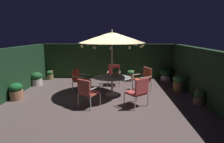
{
  "coord_description": "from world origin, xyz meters",
  "views": [
    {
      "loc": [
        0.53,
        -6.68,
        2.47
      ],
      "look_at": [
        0.3,
        0.18,
        0.99
      ],
      "focal_mm": 27.9,
      "sensor_mm": 36.0,
      "label": 1
    }
  ],
  "objects_px": {
    "potted_plant_back_right": "(16,91)",
    "potted_plant_left_far": "(130,75)",
    "patio_chair_northeast": "(87,91)",
    "potted_plant_right_far": "(200,97)",
    "patio_umbrella": "(112,37)",
    "potted_plant_back_center": "(166,74)",
    "potted_plant_right_near": "(50,75)",
    "patio_chair_southeast": "(144,78)",
    "patio_chair_south": "(114,74)",
    "patio_chair_east": "(138,90)",
    "patio_chair_north": "(80,78)",
    "potted_plant_left_near": "(37,78)",
    "centerpiece_planter": "(116,71)",
    "patio_dining_table": "(112,80)",
    "potted_plant_front_corner": "(179,82)"
  },
  "relations": [
    {
      "from": "potted_plant_back_right",
      "to": "potted_plant_left_far",
      "type": "bearing_deg",
      "value": 32.46
    },
    {
      "from": "patio_chair_northeast",
      "to": "potted_plant_right_far",
      "type": "relative_size",
      "value": 1.93
    },
    {
      "from": "potted_plant_right_far",
      "to": "patio_umbrella",
      "type": "bearing_deg",
      "value": 164.3
    },
    {
      "from": "potted_plant_back_center",
      "to": "potted_plant_right_near",
      "type": "bearing_deg",
      "value": 179.8
    },
    {
      "from": "patio_chair_southeast",
      "to": "potted_plant_back_center",
      "type": "bearing_deg",
      "value": 51.51
    },
    {
      "from": "patio_chair_northeast",
      "to": "potted_plant_back_center",
      "type": "distance_m",
      "value": 5.22
    },
    {
      "from": "potted_plant_left_far",
      "to": "patio_chair_south",
      "type": "bearing_deg",
      "value": -139.32
    },
    {
      "from": "patio_chair_east",
      "to": "potted_plant_back_right",
      "type": "distance_m",
      "value": 4.65
    },
    {
      "from": "patio_chair_north",
      "to": "potted_plant_back_right",
      "type": "xyz_separation_m",
      "value": [
        -2.23,
        -1.1,
        -0.24
      ]
    },
    {
      "from": "patio_chair_south",
      "to": "potted_plant_back_center",
      "type": "bearing_deg",
      "value": 18.26
    },
    {
      "from": "patio_chair_northeast",
      "to": "patio_chair_south",
      "type": "height_order",
      "value": "patio_chair_northeast"
    },
    {
      "from": "patio_chair_northeast",
      "to": "potted_plant_left_near",
      "type": "bearing_deg",
      "value": 139.13
    },
    {
      "from": "patio_chair_east",
      "to": "potted_plant_back_right",
      "type": "xyz_separation_m",
      "value": [
        -4.61,
        0.54,
        -0.26
      ]
    },
    {
      "from": "centerpiece_planter",
      "to": "potted_plant_back_right",
      "type": "xyz_separation_m",
      "value": [
        -3.82,
        -0.77,
        -0.65
      ]
    },
    {
      "from": "centerpiece_planter",
      "to": "potted_plant_right_near",
      "type": "distance_m",
      "value": 4.45
    },
    {
      "from": "patio_chair_north",
      "to": "patio_chair_northeast",
      "type": "height_order",
      "value": "patio_chair_northeast"
    },
    {
      "from": "patio_chair_east",
      "to": "potted_plant_left_far",
      "type": "relative_size",
      "value": 1.77
    },
    {
      "from": "centerpiece_planter",
      "to": "patio_chair_east",
      "type": "xyz_separation_m",
      "value": [
        0.78,
        -1.31,
        -0.38
      ]
    },
    {
      "from": "centerpiece_planter",
      "to": "potted_plant_back_center",
      "type": "distance_m",
      "value": 3.61
    },
    {
      "from": "patio_dining_table",
      "to": "potted_plant_front_corner",
      "type": "relative_size",
      "value": 2.18
    },
    {
      "from": "patio_dining_table",
      "to": "patio_chair_southeast",
      "type": "bearing_deg",
      "value": 23.65
    },
    {
      "from": "centerpiece_planter",
      "to": "potted_plant_back_center",
      "type": "height_order",
      "value": "centerpiece_planter"
    },
    {
      "from": "centerpiece_planter",
      "to": "potted_plant_front_corner",
      "type": "height_order",
      "value": "centerpiece_planter"
    },
    {
      "from": "patio_chair_southeast",
      "to": "potted_plant_right_far",
      "type": "distance_m",
      "value": 2.35
    },
    {
      "from": "patio_chair_south",
      "to": "potted_plant_right_far",
      "type": "height_order",
      "value": "patio_chair_south"
    },
    {
      "from": "patio_umbrella",
      "to": "patio_chair_north",
      "type": "height_order",
      "value": "patio_umbrella"
    },
    {
      "from": "potted_plant_back_right",
      "to": "potted_plant_right_near",
      "type": "relative_size",
      "value": 1.31
    },
    {
      "from": "centerpiece_planter",
      "to": "patio_chair_northeast",
      "type": "height_order",
      "value": "centerpiece_planter"
    },
    {
      "from": "patio_umbrella",
      "to": "potted_plant_right_far",
      "type": "distance_m",
      "value": 3.9
    },
    {
      "from": "patio_umbrella",
      "to": "potted_plant_right_far",
      "type": "relative_size",
      "value": 5.08
    },
    {
      "from": "potted_plant_back_center",
      "to": "patio_chair_east",
      "type": "bearing_deg",
      "value": -117.69
    },
    {
      "from": "patio_chair_north",
      "to": "patio_chair_south",
      "type": "relative_size",
      "value": 0.98
    },
    {
      "from": "centerpiece_planter",
      "to": "patio_chair_north",
      "type": "height_order",
      "value": "centerpiece_planter"
    },
    {
      "from": "patio_chair_south",
      "to": "potted_plant_back_center",
      "type": "distance_m",
      "value": 2.96
    },
    {
      "from": "patio_chair_east",
      "to": "potted_plant_front_corner",
      "type": "xyz_separation_m",
      "value": [
        2.0,
        1.85,
        -0.2
      ]
    },
    {
      "from": "patio_dining_table",
      "to": "potted_plant_right_near",
      "type": "distance_m",
      "value": 4.35
    },
    {
      "from": "patio_dining_table",
      "to": "potted_plant_right_near",
      "type": "xyz_separation_m",
      "value": [
        -3.56,
        2.47,
        -0.36
      ]
    },
    {
      "from": "patio_chair_south",
      "to": "patio_chair_north",
      "type": "bearing_deg",
      "value": -144.45
    },
    {
      "from": "centerpiece_planter",
      "to": "patio_chair_north",
      "type": "distance_m",
      "value": 1.68
    },
    {
      "from": "patio_chair_south",
      "to": "potted_plant_left_far",
      "type": "relative_size",
      "value": 1.67
    },
    {
      "from": "potted_plant_right_far",
      "to": "potted_plant_back_center",
      "type": "xyz_separation_m",
      "value": [
        -0.32,
        3.33,
        0.08
      ]
    },
    {
      "from": "potted_plant_back_right",
      "to": "patio_chair_east",
      "type": "bearing_deg",
      "value": -6.72
    },
    {
      "from": "patio_dining_table",
      "to": "potted_plant_front_corner",
      "type": "distance_m",
      "value": 3.03
    },
    {
      "from": "patio_chair_southeast",
      "to": "potted_plant_right_near",
      "type": "relative_size",
      "value": 2.05
    },
    {
      "from": "potted_plant_left_far",
      "to": "potted_plant_front_corner",
      "type": "relative_size",
      "value": 0.81
    },
    {
      "from": "potted_plant_right_far",
      "to": "potted_plant_back_right",
      "type": "bearing_deg",
      "value": 177.94
    },
    {
      "from": "patio_umbrella",
      "to": "potted_plant_right_near",
      "type": "distance_m",
      "value": 4.81
    },
    {
      "from": "centerpiece_planter",
      "to": "potted_plant_right_near",
      "type": "bearing_deg",
      "value": 147.85
    },
    {
      "from": "patio_chair_east",
      "to": "potted_plant_right_near",
      "type": "height_order",
      "value": "patio_chair_east"
    },
    {
      "from": "potted_plant_right_far",
      "to": "potted_plant_right_near",
      "type": "xyz_separation_m",
      "value": [
        -6.73,
        3.36,
        -0.0
      ]
    }
  ]
}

